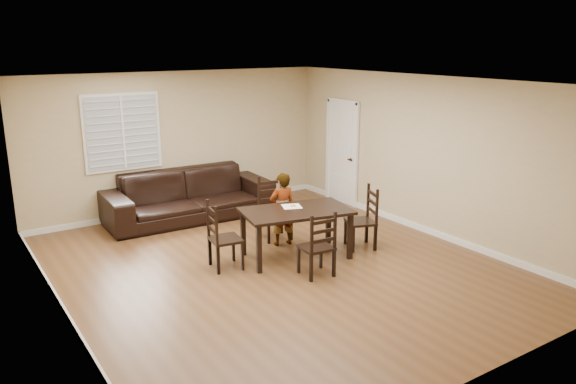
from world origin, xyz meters
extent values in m
plane|color=brown|center=(0.00, 0.00, 0.00)|extent=(7.00, 7.00, 0.00)
cube|color=tan|center=(0.00, 3.50, 1.35)|extent=(6.00, 0.04, 2.70)
cube|color=tan|center=(0.00, -3.50, 1.35)|extent=(6.00, 0.04, 2.70)
cube|color=tan|center=(-3.00, 0.00, 1.35)|extent=(0.04, 7.00, 2.70)
cube|color=tan|center=(3.00, 0.00, 1.35)|extent=(0.04, 7.00, 2.70)
cube|color=white|center=(0.00, 0.00, 2.70)|extent=(6.00, 7.00, 0.04)
cube|color=white|center=(-1.10, 3.45, 1.65)|extent=(1.40, 0.08, 1.40)
cube|color=white|center=(2.97, 2.20, 1.02)|extent=(0.06, 0.94, 2.05)
cylinder|color=#332114|center=(2.94, 1.90, 0.95)|extent=(0.06, 0.06, 0.02)
cube|color=white|center=(0.00, 3.48, 0.05)|extent=(6.00, 0.03, 0.10)
cube|color=white|center=(-2.98, 0.00, 0.05)|extent=(0.03, 7.00, 0.10)
cube|color=white|center=(2.98, 0.00, 0.05)|extent=(0.03, 7.00, 0.10)
cube|color=black|center=(0.46, 0.17, 0.74)|extent=(1.78, 1.23, 0.05)
cube|color=black|center=(-0.34, -0.05, 0.36)|extent=(0.08, 0.08, 0.72)
cube|color=black|center=(1.10, -0.35, 0.36)|extent=(0.08, 0.08, 0.72)
cube|color=black|center=(-0.19, 0.69, 0.36)|extent=(0.08, 0.08, 0.72)
cube|color=black|center=(1.25, 0.39, 0.36)|extent=(0.08, 0.08, 0.72)
cube|color=black|center=(0.64, 1.06, 0.45)|extent=(0.53, 0.51, 0.04)
cube|color=black|center=(0.67, 1.26, 0.53)|extent=(0.48, 0.11, 1.06)
cube|color=black|center=(0.41, 0.90, 0.22)|extent=(0.05, 0.05, 0.43)
cube|color=black|center=(0.82, 0.85, 0.22)|extent=(0.05, 0.05, 0.43)
cube|color=black|center=(0.46, 1.28, 0.22)|extent=(0.05, 0.05, 0.43)
cube|color=black|center=(0.87, 1.22, 0.22)|extent=(0.05, 0.05, 0.43)
cube|color=black|center=(0.30, -0.56, 0.41)|extent=(0.47, 0.44, 0.04)
cube|color=black|center=(0.29, -0.74, 0.48)|extent=(0.44, 0.08, 0.96)
cube|color=black|center=(0.51, -0.40, 0.20)|extent=(0.04, 0.04, 0.40)
cube|color=black|center=(0.13, -0.37, 0.20)|extent=(0.04, 0.04, 0.40)
cube|color=black|center=(0.48, -0.75, 0.20)|extent=(0.04, 0.04, 0.40)
cube|color=black|center=(0.10, -0.72, 0.20)|extent=(0.04, 0.04, 0.40)
cube|color=black|center=(-0.64, 0.39, 0.44)|extent=(0.49, 0.52, 0.04)
cube|color=black|center=(-0.83, 0.42, 0.51)|extent=(0.11, 0.46, 1.02)
cube|color=black|center=(-0.49, 0.17, 0.21)|extent=(0.05, 0.05, 0.42)
cube|color=black|center=(-0.43, 0.56, 0.21)|extent=(0.05, 0.05, 0.42)
cube|color=black|center=(-0.85, 0.23, 0.21)|extent=(0.05, 0.05, 0.42)
cube|color=black|center=(-0.79, 0.62, 0.21)|extent=(0.05, 0.05, 0.42)
cube|color=black|center=(1.55, -0.06, 0.44)|extent=(0.56, 0.58, 0.04)
cube|color=black|center=(1.73, -0.13, 0.51)|extent=(0.20, 0.44, 1.01)
cube|color=black|center=(1.45, 0.19, 0.21)|extent=(0.05, 0.05, 0.42)
cube|color=black|center=(1.31, -0.18, 0.21)|extent=(0.05, 0.05, 0.42)
cube|color=black|center=(1.79, 0.06, 0.21)|extent=(0.05, 0.05, 0.42)
cube|color=black|center=(1.65, -0.31, 0.21)|extent=(0.05, 0.05, 0.42)
imported|color=gray|center=(0.57, 0.75, 0.60)|extent=(0.47, 0.34, 1.21)
cube|color=beige|center=(0.49, 0.35, 0.76)|extent=(0.36, 0.36, 0.00)
torus|color=#C28045|center=(0.51, 0.34, 0.78)|extent=(0.09, 0.09, 0.03)
torus|color=white|center=(0.51, 0.34, 0.79)|extent=(0.08, 0.08, 0.02)
imported|color=black|center=(-0.12, 2.88, 0.45)|extent=(3.13, 1.31, 0.90)
camera|label=1|loc=(-4.14, -6.56, 3.24)|focal=35.00mm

